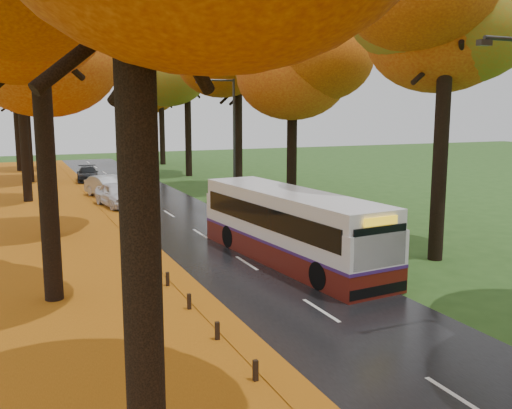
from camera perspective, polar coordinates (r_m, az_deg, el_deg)
road at (r=29.65m, az=-6.19°, el=-2.57°), size 6.50×90.00×0.04m
centre_line at (r=29.64m, az=-6.19°, el=-2.53°), size 0.12×90.00×0.01m
leaf_verge at (r=28.37m, az=-23.83°, el=-3.92°), size 12.00×90.00×0.02m
leaf_drift at (r=28.90m, az=-11.97°, el=-3.00°), size 0.90×90.00×0.01m
trees_left at (r=29.96m, az=-21.51°, el=15.26°), size 9.20×74.00×13.88m
trees_right at (r=33.73m, az=4.64°, el=15.43°), size 9.30×74.20×13.96m
streetlamp_mid at (r=35.05m, az=-2.60°, el=7.08°), size 2.45×0.18×8.00m
streetlamp_far at (r=56.13m, az=-10.77°, el=7.85°), size 2.45×0.18×8.00m
bus at (r=23.27m, az=3.44°, el=-2.04°), size 3.54×11.16×2.89m
car_white at (r=37.51m, az=-13.75°, el=0.99°), size 2.50×4.75×1.54m
car_silver at (r=41.55m, az=-14.60°, el=1.76°), size 2.83×4.90×1.53m
car_dark at (r=51.33m, az=-16.48°, el=2.96°), size 2.21×4.50×1.26m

